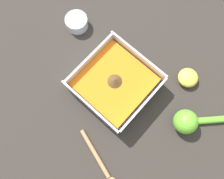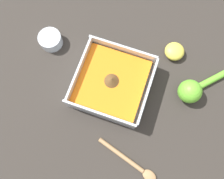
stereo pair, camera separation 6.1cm
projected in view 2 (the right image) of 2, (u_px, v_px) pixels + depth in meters
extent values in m
plane|color=#332D28|center=(117.00, 72.00, 0.66)|extent=(4.00, 4.00, 0.00)
cube|color=silver|center=(113.00, 85.00, 0.65)|extent=(0.20, 0.20, 0.01)
cube|color=silver|center=(101.00, 115.00, 0.59)|extent=(0.20, 0.01, 0.06)
cube|color=silver|center=(124.00, 51.00, 0.64)|extent=(0.20, 0.01, 0.06)
cube|color=silver|center=(80.00, 71.00, 0.62)|extent=(0.01, 0.19, 0.06)
cube|color=silver|center=(146.00, 93.00, 0.61)|extent=(0.01, 0.19, 0.06)
cube|color=orange|center=(113.00, 83.00, 0.63)|extent=(0.18, 0.18, 0.04)
cone|color=brown|center=(113.00, 80.00, 0.60)|extent=(0.04, 0.04, 0.02)
cylinder|color=silver|center=(51.00, 40.00, 0.67)|extent=(0.07, 0.07, 0.04)
cylinder|color=brown|center=(51.00, 40.00, 0.68)|extent=(0.06, 0.06, 0.02)
sphere|color=#6BC633|center=(190.00, 91.00, 0.61)|extent=(0.07, 0.07, 0.07)
cylinder|color=#6BC633|center=(211.00, 80.00, 0.65)|extent=(0.08, 0.09, 0.02)
ellipsoid|color=#EFDB4C|center=(174.00, 51.00, 0.66)|extent=(0.06, 0.06, 0.03)
ellipsoid|color=tan|center=(149.00, 176.00, 0.59)|extent=(0.05, 0.04, 0.01)
cylinder|color=tan|center=(121.00, 155.00, 0.60)|extent=(0.14, 0.05, 0.01)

